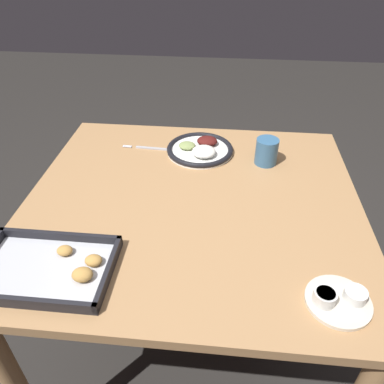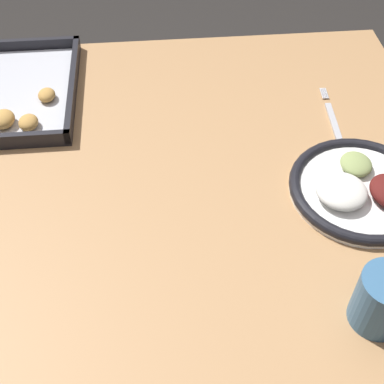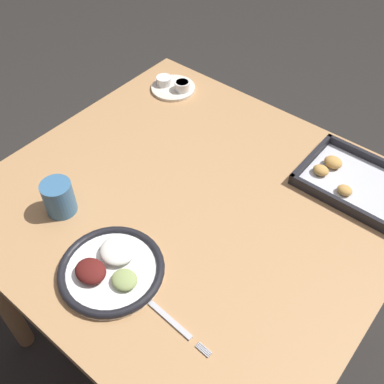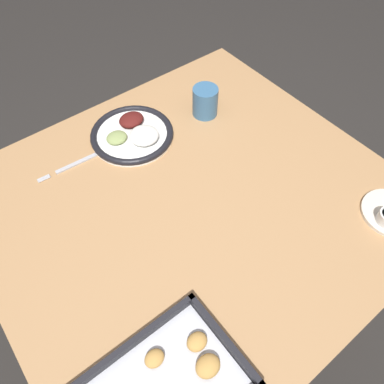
{
  "view_description": "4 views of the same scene",
  "coord_description": "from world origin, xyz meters",
  "px_view_note": "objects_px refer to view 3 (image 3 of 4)",
  "views": [
    {
      "loc": [
        -0.09,
        0.92,
        1.5
      ],
      "look_at": [
        0.0,
        0.0,
        0.81
      ],
      "focal_mm": 35.0,
      "sensor_mm": 36.0,
      "label": 1
    },
    {
      "loc": [
        -0.6,
        0.05,
        1.47
      ],
      "look_at": [
        0.0,
        0.0,
        0.81
      ],
      "focal_mm": 50.0,
      "sensor_mm": 36.0,
      "label": 2
    },
    {
      "loc": [
        0.51,
        -0.62,
        1.67
      ],
      "look_at": [
        0.0,
        0.0,
        0.81
      ],
      "focal_mm": 42.0,
      "sensor_mm": 36.0,
      "label": 3
    },
    {
      "loc": [
        0.36,
        0.46,
        1.58
      ],
      "look_at": [
        0.0,
        0.0,
        0.81
      ],
      "focal_mm": 35.0,
      "sensor_mm": 36.0,
      "label": 4
    }
  ],
  "objects_px": {
    "dinner_plate": "(112,269)",
    "saucer_plate": "(173,86)",
    "fork": "(168,318)",
    "baking_tray": "(360,184)",
    "drinking_cup": "(59,198)"
  },
  "relations": [
    {
      "from": "dinner_plate",
      "to": "drinking_cup",
      "type": "height_order",
      "value": "drinking_cup"
    },
    {
      "from": "fork",
      "to": "saucer_plate",
      "type": "relative_size",
      "value": 1.45
    },
    {
      "from": "saucer_plate",
      "to": "baking_tray",
      "type": "distance_m",
      "value": 0.7
    },
    {
      "from": "drinking_cup",
      "to": "dinner_plate",
      "type": "bearing_deg",
      "value": -11.87
    },
    {
      "from": "saucer_plate",
      "to": "dinner_plate",
      "type": "bearing_deg",
      "value": -60.11
    },
    {
      "from": "saucer_plate",
      "to": "drinking_cup",
      "type": "relative_size",
      "value": 1.61
    },
    {
      "from": "dinner_plate",
      "to": "fork",
      "type": "xyz_separation_m",
      "value": [
        0.18,
        -0.01,
        -0.01
      ]
    },
    {
      "from": "fork",
      "to": "drinking_cup",
      "type": "bearing_deg",
      "value": 175.66
    },
    {
      "from": "dinner_plate",
      "to": "saucer_plate",
      "type": "height_order",
      "value": "dinner_plate"
    },
    {
      "from": "fork",
      "to": "saucer_plate",
      "type": "bearing_deg",
      "value": 133.51
    },
    {
      "from": "dinner_plate",
      "to": "drinking_cup",
      "type": "distance_m",
      "value": 0.25
    },
    {
      "from": "dinner_plate",
      "to": "saucer_plate",
      "type": "relative_size",
      "value": 1.65
    },
    {
      "from": "dinner_plate",
      "to": "baking_tray",
      "type": "relative_size",
      "value": 0.74
    },
    {
      "from": "dinner_plate",
      "to": "baking_tray",
      "type": "height_order",
      "value": "dinner_plate"
    },
    {
      "from": "dinner_plate",
      "to": "saucer_plate",
      "type": "distance_m",
      "value": 0.74
    }
  ]
}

